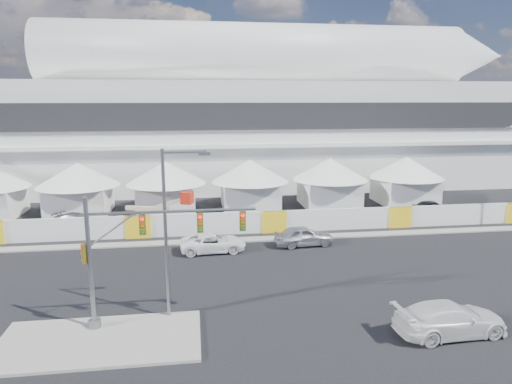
{
  "coord_description": "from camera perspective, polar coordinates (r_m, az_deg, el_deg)",
  "views": [
    {
      "loc": [
        -1.11,
        -24.7,
        12.02
      ],
      "look_at": [
        3.72,
        10.0,
        4.73
      ],
      "focal_mm": 32.0,
      "sensor_mm": 36.0,
      "label": 1
    }
  ],
  "objects": [
    {
      "name": "streetlight_median",
      "position": [
        24.81,
        -10.72,
        -3.74
      ],
      "size": [
        2.57,
        0.26,
        9.29
      ],
      "color": "slate",
      "rests_on": "median_island"
    },
    {
      "name": "ground",
      "position": [
        27.49,
        -4.96,
        -14.23
      ],
      "size": [
        160.0,
        160.0,
        0.0
      ],
      "primitive_type": "plane",
      "color": "black",
      "rests_on": "ground"
    },
    {
      "name": "pickup_curb",
      "position": [
        36.49,
        -5.4,
        -6.34
      ],
      "size": [
        2.66,
        5.3,
        1.44
      ],
      "primitive_type": "imported",
      "rotation": [
        0.0,
        0.0,
        1.62
      ],
      "color": "white",
      "rests_on": "ground"
    },
    {
      "name": "median_island",
      "position": [
        25.25,
        -18.95,
        -17.18
      ],
      "size": [
        10.0,
        5.0,
        0.15
      ],
      "primitive_type": "cube",
      "color": "gray",
      "rests_on": "ground"
    },
    {
      "name": "pickup_near",
      "position": [
        26.32,
        23.09,
        -14.37
      ],
      "size": [
        2.72,
        5.98,
        1.7
      ],
      "primitive_type": "imported",
      "rotation": [
        0.0,
        0.0,
        1.63
      ],
      "color": "silver",
      "rests_on": "ground"
    },
    {
      "name": "lot_car_b",
      "position": [
        51.6,
        21.12,
        -1.73
      ],
      "size": [
        1.93,
        4.18,
        1.39
      ],
      "primitive_type": "imported",
      "rotation": [
        0.0,
        0.0,
        1.65
      ],
      "color": "black",
      "rests_on": "ground"
    },
    {
      "name": "traffic_mast",
      "position": [
        24.62,
        -15.67,
        -7.61
      ],
      "size": [
        8.91,
        0.68,
        7.01
      ],
      "color": "gray",
      "rests_on": "median_island"
    },
    {
      "name": "far_curb",
      "position": [
        44.41,
        20.88,
        -4.67
      ],
      "size": [
        80.0,
        1.2,
        0.12
      ],
      "primitive_type": "cube",
      "color": "gray",
      "rests_on": "ground"
    },
    {
      "name": "lot_car_c",
      "position": [
        45.85,
        -21.38,
        -3.39
      ],
      "size": [
        3.88,
        5.1,
        1.38
      ],
      "primitive_type": "imported",
      "rotation": [
        0.0,
        0.0,
        1.1
      ],
      "color": "#9A9A9E",
      "rests_on": "ground"
    },
    {
      "name": "stadium",
      "position": [
        66.98,
        0.51,
        9.55
      ],
      "size": [
        80.0,
        24.8,
        21.98
      ],
      "color": "silver",
      "rests_on": "ground"
    },
    {
      "name": "tent_row",
      "position": [
        49.53,
        -5.94,
        1.37
      ],
      "size": [
        53.4,
        8.4,
        5.4
      ],
      "color": "white",
      "rests_on": "ground"
    },
    {
      "name": "sedan_silver",
      "position": [
        37.96,
        5.97,
        -5.47
      ],
      "size": [
        2.37,
        4.99,
        1.65
      ],
      "primitive_type": "imported",
      "rotation": [
        0.0,
        0.0,
        1.66
      ],
      "color": "#B6B6BB",
      "rests_on": "ground"
    },
    {
      "name": "boom_lift",
      "position": [
        43.18,
        -14.0,
        -3.35
      ],
      "size": [
        7.82,
        2.84,
        3.84
      ],
      "rotation": [
        0.0,
        0.0,
        -0.32
      ],
      "color": "red",
      "rests_on": "ground"
    },
    {
      "name": "hoarding_fence",
      "position": [
        41.34,
        2.28,
        -3.72
      ],
      "size": [
        70.0,
        0.25,
        2.0
      ],
      "primitive_type": "cube",
      "color": "silver",
      "rests_on": "ground"
    }
  ]
}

